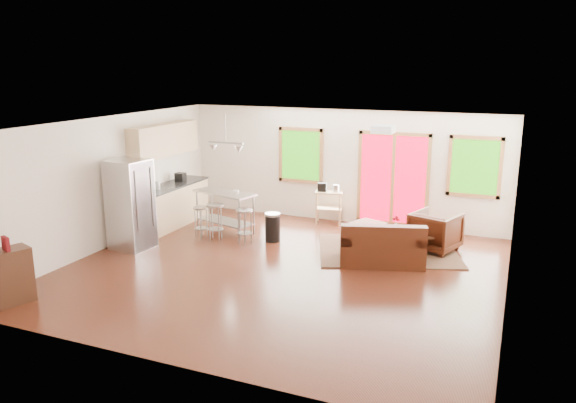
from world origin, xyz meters
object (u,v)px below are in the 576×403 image
at_px(refrigerator, 131,204).
at_px(island, 225,204).
at_px(loveseat, 382,247).
at_px(coffee_table, 416,235).
at_px(ottoman, 368,232).
at_px(kitchen_cart, 328,196).
at_px(rug, 387,250).
at_px(armchair, 435,229).

xyz_separation_m(refrigerator, island, (1.17, 1.68, -0.28)).
distance_m(loveseat, coffee_table, 1.02).
bearing_deg(ottoman, loveseat, -63.92).
bearing_deg(island, kitchen_cart, 39.11).
height_order(coffee_table, ottoman, ottoman).
relative_size(ottoman, island, 0.40).
relative_size(rug, refrigerator, 1.48).
relative_size(loveseat, coffee_table, 1.52).
height_order(rug, kitchen_cart, kitchen_cart).
xyz_separation_m(armchair, refrigerator, (-5.60, -2.17, 0.46)).
bearing_deg(rug, ottoman, 139.97).
xyz_separation_m(rug, coffee_table, (0.51, 0.17, 0.32)).
height_order(rug, island, island).
height_order(loveseat, refrigerator, refrigerator).
relative_size(coffee_table, island, 0.74).
distance_m(ottoman, refrigerator, 4.82).
height_order(coffee_table, island, island).
bearing_deg(rug, kitchen_cart, 140.25).
relative_size(coffee_table, ottoman, 1.85).
bearing_deg(island, rug, 1.16).
distance_m(armchair, ottoman, 1.39).
bearing_deg(coffee_table, rug, -161.39).
bearing_deg(kitchen_cart, refrigerator, -133.53).
height_order(armchair, refrigerator, refrigerator).
xyz_separation_m(ottoman, refrigerator, (-4.24, -2.19, 0.69)).
xyz_separation_m(coffee_table, island, (-4.10, -0.24, 0.28)).
xyz_separation_m(ottoman, island, (-3.06, -0.51, 0.41)).
bearing_deg(coffee_table, island, -176.58).
bearing_deg(armchair, island, 25.38).
bearing_deg(coffee_table, armchair, 36.21).
height_order(coffee_table, kitchen_cart, kitchen_cart).
distance_m(loveseat, refrigerator, 4.95).
bearing_deg(rug, island, -178.84).
bearing_deg(rug, coffee_table, 18.61).
xyz_separation_m(coffee_table, refrigerator, (-5.27, -1.92, 0.56)).
height_order(coffee_table, refrigerator, refrigerator).
xyz_separation_m(loveseat, ottoman, (-0.57, 1.17, -0.12)).
xyz_separation_m(armchair, kitchen_cart, (-2.57, 1.02, 0.22)).
bearing_deg(loveseat, rug, 76.49).
xyz_separation_m(rug, loveseat, (0.05, -0.74, 0.31)).
distance_m(coffee_table, island, 4.12).
relative_size(ottoman, refrigerator, 0.34).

